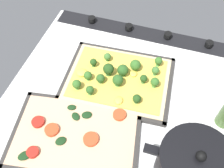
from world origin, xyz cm
name	(u,v)px	position (x,y,z in cm)	size (l,w,h in cm)	color
ground_plane	(124,105)	(0.00, 0.00, -1.50)	(74.26, 70.43, 3.00)	white
stove_control_panel	(148,33)	(0.00, -31.71, 0.56)	(71.29, 7.00, 2.60)	black
baking_tray_front	(118,80)	(4.30, -7.26, 0.37)	(35.77, 28.43, 1.30)	#33302D
broccoli_pizza	(118,78)	(4.27, -7.17, 1.94)	(33.22, 25.88, 5.77)	beige
baking_tray_back	(76,136)	(9.96, 15.07, 0.37)	(38.81, 29.35, 1.30)	#33302D
veggie_pizza_back	(75,134)	(10.24, 15.02, 1.07)	(36.06, 26.59, 1.90)	#E3AD86
cooking_pot	(193,167)	(-21.19, 16.43, 6.04)	(24.42, 17.56, 14.37)	black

